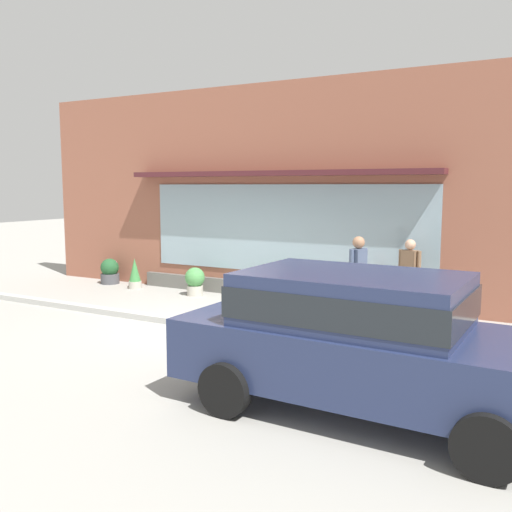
{
  "coord_description": "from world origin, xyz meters",
  "views": [
    {
      "loc": [
        5.99,
        -8.77,
        2.67
      ],
      "look_at": [
        0.5,
        1.2,
        1.24
      ],
      "focal_mm": 39.4,
      "sensor_mm": 36.0,
      "label": 1
    }
  ],
  "objects_px": {
    "pedestrian_with_handbag": "(357,274)",
    "potted_plant_near_hydrant": "(110,271)",
    "parked_car_navy": "(363,335)",
    "fire_hydrant": "(315,302)",
    "potted_plant_doorstep": "(290,289)",
    "potted_plant_window_center": "(251,289)",
    "potted_plant_trailing_edge": "(195,281)",
    "potted_plant_low_front": "(135,274)",
    "pedestrian_passerby": "(409,272)"
  },
  "relations": [
    {
      "from": "fire_hydrant",
      "to": "potted_plant_doorstep",
      "type": "bearing_deg",
      "value": 128.15
    },
    {
      "from": "fire_hydrant",
      "to": "potted_plant_low_front",
      "type": "distance_m",
      "value": 5.87
    },
    {
      "from": "fire_hydrant",
      "to": "potted_plant_window_center",
      "type": "distance_m",
      "value": 2.73
    },
    {
      "from": "pedestrian_passerby",
      "to": "parked_car_navy",
      "type": "relative_size",
      "value": 0.35
    },
    {
      "from": "parked_car_navy",
      "to": "potted_plant_near_hydrant",
      "type": "bearing_deg",
      "value": 151.33
    },
    {
      "from": "pedestrian_with_handbag",
      "to": "potted_plant_near_hydrant",
      "type": "height_order",
      "value": "pedestrian_with_handbag"
    },
    {
      "from": "parked_car_navy",
      "to": "potted_plant_window_center",
      "type": "relative_size",
      "value": 8.8
    },
    {
      "from": "pedestrian_with_handbag",
      "to": "pedestrian_passerby",
      "type": "height_order",
      "value": "pedestrian_with_handbag"
    },
    {
      "from": "potted_plant_near_hydrant",
      "to": "potted_plant_window_center",
      "type": "distance_m",
      "value": 4.54
    },
    {
      "from": "parked_car_navy",
      "to": "potted_plant_low_front",
      "type": "relative_size",
      "value": 5.83
    },
    {
      "from": "potted_plant_near_hydrant",
      "to": "potted_plant_window_center",
      "type": "height_order",
      "value": "potted_plant_near_hydrant"
    },
    {
      "from": "fire_hydrant",
      "to": "pedestrian_with_handbag",
      "type": "height_order",
      "value": "pedestrian_with_handbag"
    },
    {
      "from": "parked_car_navy",
      "to": "potted_plant_window_center",
      "type": "bearing_deg",
      "value": 132.46
    },
    {
      "from": "pedestrian_passerby",
      "to": "potted_plant_doorstep",
      "type": "xyz_separation_m",
      "value": [
        -2.72,
        0.15,
        -0.61
      ]
    },
    {
      "from": "fire_hydrant",
      "to": "potted_plant_doorstep",
      "type": "distance_m",
      "value": 2.19
    },
    {
      "from": "parked_car_navy",
      "to": "potted_plant_doorstep",
      "type": "relative_size",
      "value": 7.27
    },
    {
      "from": "potted_plant_doorstep",
      "to": "parked_car_navy",
      "type": "bearing_deg",
      "value": -56.8
    },
    {
      "from": "pedestrian_with_handbag",
      "to": "potted_plant_doorstep",
      "type": "height_order",
      "value": "pedestrian_with_handbag"
    },
    {
      "from": "potted_plant_low_front",
      "to": "potted_plant_window_center",
      "type": "relative_size",
      "value": 1.51
    },
    {
      "from": "pedestrian_with_handbag",
      "to": "potted_plant_window_center",
      "type": "distance_m",
      "value": 3.21
    },
    {
      "from": "potted_plant_near_hydrant",
      "to": "potted_plant_low_front",
      "type": "height_order",
      "value": "potted_plant_low_front"
    },
    {
      "from": "potted_plant_trailing_edge",
      "to": "potted_plant_low_front",
      "type": "bearing_deg",
      "value": 179.66
    },
    {
      "from": "potted_plant_doorstep",
      "to": "potted_plant_near_hydrant",
      "type": "height_order",
      "value": "potted_plant_near_hydrant"
    },
    {
      "from": "potted_plant_low_front",
      "to": "pedestrian_passerby",
      "type": "bearing_deg",
      "value": 0.99
    },
    {
      "from": "fire_hydrant",
      "to": "potted_plant_near_hydrant",
      "type": "relative_size",
      "value": 1.37
    },
    {
      "from": "fire_hydrant",
      "to": "pedestrian_passerby",
      "type": "distance_m",
      "value": 2.13
    },
    {
      "from": "potted_plant_doorstep",
      "to": "potted_plant_low_front",
      "type": "xyz_separation_m",
      "value": [
        -4.35,
        -0.27,
        0.06
      ]
    },
    {
      "from": "potted_plant_near_hydrant",
      "to": "potted_plant_trailing_edge",
      "type": "distance_m",
      "value": 3.02
    },
    {
      "from": "fire_hydrant",
      "to": "parked_car_navy",
      "type": "height_order",
      "value": "parked_car_navy"
    },
    {
      "from": "pedestrian_with_handbag",
      "to": "potted_plant_low_front",
      "type": "height_order",
      "value": "pedestrian_with_handbag"
    },
    {
      "from": "potted_plant_doorstep",
      "to": "potted_plant_trailing_edge",
      "type": "height_order",
      "value": "potted_plant_trailing_edge"
    },
    {
      "from": "potted_plant_doorstep",
      "to": "potted_plant_trailing_edge",
      "type": "distance_m",
      "value": 2.45
    },
    {
      "from": "fire_hydrant",
      "to": "potted_plant_doorstep",
      "type": "height_order",
      "value": "fire_hydrant"
    },
    {
      "from": "potted_plant_near_hydrant",
      "to": "pedestrian_passerby",
      "type": "bearing_deg",
      "value": -0.85
    },
    {
      "from": "potted_plant_near_hydrant",
      "to": "potted_plant_low_front",
      "type": "bearing_deg",
      "value": -12.47
    },
    {
      "from": "pedestrian_with_handbag",
      "to": "potted_plant_low_front",
      "type": "relative_size",
      "value": 2.17
    },
    {
      "from": "potted_plant_doorstep",
      "to": "pedestrian_passerby",
      "type": "bearing_deg",
      "value": -3.21
    },
    {
      "from": "potted_plant_low_front",
      "to": "fire_hydrant",
      "type": "bearing_deg",
      "value": -14.19
    },
    {
      "from": "pedestrian_with_handbag",
      "to": "parked_car_navy",
      "type": "xyz_separation_m",
      "value": [
        1.41,
        -3.94,
        -0.07
      ]
    },
    {
      "from": "fire_hydrant",
      "to": "potted_plant_trailing_edge",
      "type": "relative_size",
      "value": 1.37
    },
    {
      "from": "fire_hydrant",
      "to": "parked_car_navy",
      "type": "xyz_separation_m",
      "value": [
        2.08,
        -3.52,
        0.46
      ]
    },
    {
      "from": "parked_car_navy",
      "to": "potted_plant_trailing_edge",
      "type": "bearing_deg",
      "value": 141.54
    },
    {
      "from": "pedestrian_passerby",
      "to": "potted_plant_doorstep",
      "type": "distance_m",
      "value": 2.79
    },
    {
      "from": "pedestrian_with_handbag",
      "to": "potted_plant_window_center",
      "type": "relative_size",
      "value": 3.28
    },
    {
      "from": "potted_plant_near_hydrant",
      "to": "parked_car_navy",
      "type": "bearing_deg",
      "value": -30.38
    },
    {
      "from": "pedestrian_with_handbag",
      "to": "parked_car_navy",
      "type": "bearing_deg",
      "value": 38.33
    },
    {
      "from": "pedestrian_passerby",
      "to": "potted_plant_near_hydrant",
      "type": "relative_size",
      "value": 2.32
    },
    {
      "from": "pedestrian_passerby",
      "to": "potted_plant_trailing_edge",
      "type": "distance_m",
      "value": 5.19
    },
    {
      "from": "pedestrian_passerby",
      "to": "potted_plant_near_hydrant",
      "type": "height_order",
      "value": "pedestrian_passerby"
    },
    {
      "from": "potted_plant_window_center",
      "to": "potted_plant_near_hydrant",
      "type": "bearing_deg",
      "value": 177.88
    }
  ]
}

